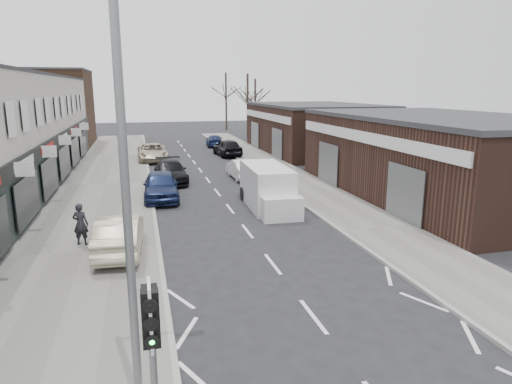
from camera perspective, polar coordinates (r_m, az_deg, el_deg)
ground at (r=11.67m, az=10.93°, el=-19.50°), size 160.00×160.00×0.00m
pavement_left at (r=31.55m, az=-18.27°, el=0.95°), size 5.50×64.00×0.12m
pavement_right at (r=33.06m, az=3.86°, el=2.10°), size 3.50×64.00×0.12m
brick_block_far at (r=54.66m, az=-24.21°, el=9.42°), size 8.00×10.00×8.00m
right_unit_near at (r=28.70m, az=22.03°, el=3.98°), size 10.00×18.00×4.50m
right_unit_far at (r=46.24m, az=7.27°, el=7.83°), size 10.00×16.00×4.50m
tree_far_a at (r=58.74m, az=-1.03°, el=6.77°), size 3.60×3.60×8.00m
tree_far_b at (r=65.13m, az=-0.10°, el=7.37°), size 3.60×3.60×7.50m
tree_far_c at (r=70.33m, az=-3.70°, el=7.74°), size 3.60×3.60×8.50m
traffic_light at (r=7.82m, az=-12.95°, el=-16.47°), size 0.28×0.60×3.10m
street_lamp at (r=8.21m, az=-14.84°, el=1.31°), size 2.23×0.22×8.00m
warning_sign at (r=21.25m, az=-16.06°, el=1.48°), size 0.12×0.80×2.70m
white_van at (r=24.13m, az=1.45°, el=0.48°), size 2.15×5.72×2.21m
sedan_on_pavement at (r=17.99m, az=-16.68°, el=-5.01°), size 1.80×4.54×1.47m
pedestrian at (r=19.32m, az=-21.08°, el=-3.77°), size 0.71×0.57×1.70m
parked_car_left_a at (r=26.41m, az=-11.81°, el=0.78°), size 2.06×4.81×1.62m
parked_car_left_b at (r=31.27m, az=-10.62°, el=2.53°), size 2.10×5.03×1.45m
parked_car_left_c at (r=40.91m, az=-12.80°, el=4.86°), size 2.56×5.43×1.50m
parked_car_right_a at (r=32.05m, az=-1.75°, el=2.91°), size 1.53×4.17×1.37m
parked_car_right_b at (r=42.95m, az=-3.59°, el=5.59°), size 2.30×4.88×1.61m
parked_car_right_c at (r=50.38m, az=-5.21°, el=6.41°), size 2.12×4.36×1.22m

